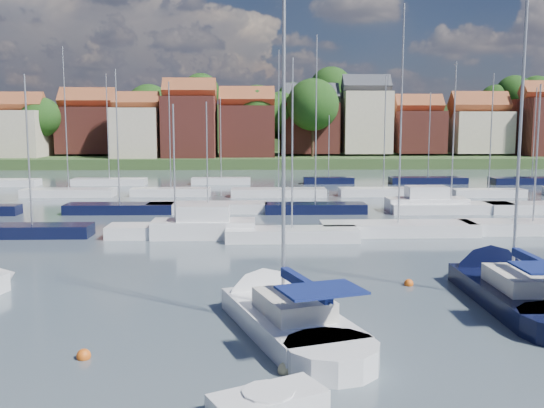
{
  "coord_description": "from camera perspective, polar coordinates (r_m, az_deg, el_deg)",
  "views": [
    {
      "loc": [
        -1.91,
        -20.9,
        7.67
      ],
      "look_at": [
        -0.83,
        14.0,
        3.08
      ],
      "focal_mm": 40.0,
      "sensor_mm": 36.0,
      "label": 1
    }
  ],
  "objects": [
    {
      "name": "ground",
      "position": [
        61.41,
        0.03,
        0.32
      ],
      "size": [
        260.0,
        260.0,
        0.0
      ],
      "primitive_type": "plane",
      "color": "#414D58",
      "rests_on": "ground"
    },
    {
      "name": "sailboat_centre",
      "position": [
        24.22,
        0.27,
        -10.08
      ],
      "size": [
        6.61,
        12.03,
        15.83
      ],
      "rotation": [
        0.0,
        0.0,
        1.89
      ],
      "color": "silver",
      "rests_on": "ground"
    },
    {
      "name": "sailboat_navy",
      "position": [
        29.93,
        20.76,
        -7.16
      ],
      "size": [
        3.45,
        12.89,
        17.77
      ],
      "rotation": [
        0.0,
        0.0,
        1.57
      ],
      "color": "black",
      "rests_on": "ground"
    },
    {
      "name": "tender",
      "position": [
        17.14,
        -0.37,
        -18.12
      ],
      "size": [
        3.4,
        2.67,
        0.67
      ],
      "rotation": [
        0.0,
        0.0,
        0.47
      ],
      "color": "silver",
      "rests_on": "ground"
    },
    {
      "name": "buoy_c",
      "position": [
        21.52,
        -17.29,
        -13.73
      ],
      "size": [
        0.47,
        0.47,
        0.47
      ],
      "primitive_type": "sphere",
      "color": "#D85914",
      "rests_on": "ground"
    },
    {
      "name": "buoy_d",
      "position": [
        19.54,
        1.25,
        -15.61
      ],
      "size": [
        0.47,
        0.47,
        0.47
      ],
      "primitive_type": "sphere",
      "color": "beige",
      "rests_on": "ground"
    },
    {
      "name": "buoy_e",
      "position": [
        30.02,
        12.75,
        -7.49
      ],
      "size": [
        0.44,
        0.44,
        0.44
      ],
      "primitive_type": "sphere",
      "color": "#D85914",
      "rests_on": "ground"
    },
    {
      "name": "marina_field",
      "position": [
        56.65,
        2.11,
        0.15
      ],
      "size": [
        79.62,
        41.41,
        15.93
      ],
      "color": "silver",
      "rests_on": "ground"
    },
    {
      "name": "far_shore_town",
      "position": [
        153.66,
        -0.23,
        6.35
      ],
      "size": [
        212.46,
        90.0,
        22.27
      ],
      "color": "#354B25",
      "rests_on": "ground"
    }
  ]
}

